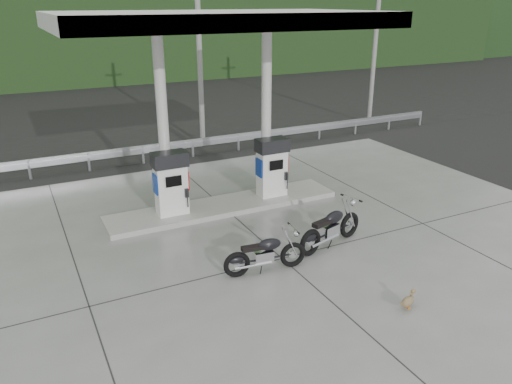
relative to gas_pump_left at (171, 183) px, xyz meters
name	(u,v)px	position (x,y,z in m)	size (l,w,h in m)	color
ground	(263,242)	(1.60, -2.50, -1.07)	(160.00, 160.00, 0.00)	black
forecourt_apron	(263,242)	(1.60, -2.50, -1.06)	(18.00, 14.00, 0.02)	slate
pump_island	(225,206)	(1.60, 0.00, -0.98)	(7.00, 1.40, 0.15)	#99988F
gas_pump_left	(171,183)	(0.00, 0.00, 0.00)	(0.95, 0.55, 1.80)	white
gas_pump_right	(272,167)	(3.20, 0.00, 0.00)	(0.95, 0.55, 1.80)	white
canopy_column_left	(163,124)	(0.00, 0.40, 1.60)	(0.30, 0.30, 5.00)	silver
canopy_column_right	(266,113)	(3.20, 0.40, 1.60)	(0.30, 0.30, 5.00)	silver
canopy_roof	(220,19)	(1.60, 0.00, 4.30)	(8.50, 5.00, 0.40)	white
guardrail	(168,142)	(1.60, 5.50, -0.36)	(26.00, 0.16, 1.42)	#A4A6AC
road	(145,139)	(1.60, 9.00, -1.07)	(60.00, 7.00, 0.01)	black
utility_pole_b	(199,49)	(3.60, 7.00, 2.93)	(0.22, 0.22, 8.00)	gray
utility_pole_c	(375,41)	(12.60, 7.00, 2.93)	(0.22, 0.22, 8.00)	gray
tree_band	(76,42)	(1.60, 27.50, 1.93)	(80.00, 6.00, 6.00)	black
forested_hills	(44,50)	(1.60, 57.50, -1.07)	(100.00, 40.00, 140.00)	black
motorcycle_left	(265,254)	(0.96, -3.85, -0.61)	(1.85, 0.58, 0.87)	black
motorcycle_right	(331,228)	(3.02, -3.44, -0.56)	(2.06, 0.65, 0.98)	black
duck	(408,302)	(2.82, -6.45, -0.89)	(0.45, 0.13, 0.32)	brown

